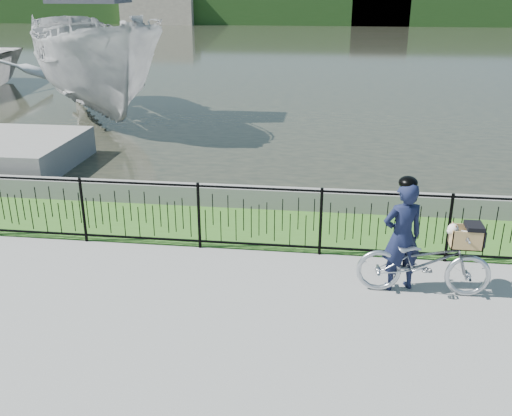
# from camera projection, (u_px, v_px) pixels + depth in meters

# --- Properties ---
(ground) EXTENTS (120.00, 120.00, 0.00)m
(ground) POSITION_uv_depth(u_px,v_px,m) (245.00, 300.00, 8.01)
(ground) COLOR gray
(ground) RESTS_ON ground
(grass_strip) EXTENTS (60.00, 2.00, 0.01)m
(grass_strip) POSITION_uv_depth(u_px,v_px,m) (266.00, 227.00, 10.41)
(grass_strip) COLOR #33631F
(grass_strip) RESTS_ON ground
(water) EXTENTS (120.00, 120.00, 0.00)m
(water) POSITION_uv_depth(u_px,v_px,m) (316.00, 50.00, 38.47)
(water) COLOR #292A20
(water) RESTS_ON ground
(quay_wall) EXTENTS (60.00, 0.30, 0.40)m
(quay_wall) POSITION_uv_depth(u_px,v_px,m) (271.00, 198.00, 11.26)
(quay_wall) COLOR slate
(quay_wall) RESTS_ON ground
(fence) EXTENTS (14.00, 0.06, 1.15)m
(fence) POSITION_uv_depth(u_px,v_px,m) (259.00, 219.00, 9.28)
(fence) COLOR black
(fence) RESTS_ON ground
(far_treeline) EXTENTS (120.00, 6.00, 3.00)m
(far_treeline) POSITION_uv_depth(u_px,v_px,m) (324.00, 10.00, 62.85)
(far_treeline) COLOR #214118
(far_treeline) RESTS_ON ground
(far_building_left) EXTENTS (8.00, 4.00, 4.00)m
(far_building_left) POSITION_uv_depth(u_px,v_px,m) (160.00, 5.00, 62.95)
(far_building_left) COLOR #A29482
(far_building_left) RESTS_ON ground
(far_building_right) EXTENTS (6.00, 3.00, 3.20)m
(far_building_right) POSITION_uv_depth(u_px,v_px,m) (380.00, 10.00, 60.72)
(far_building_right) COLOR #A29482
(far_building_right) RESTS_ON ground
(bicycle_rig) EXTENTS (1.86, 0.65, 1.12)m
(bicycle_rig) POSITION_uv_depth(u_px,v_px,m) (425.00, 261.00, 8.03)
(bicycle_rig) COLOR #A9AEB5
(bicycle_rig) RESTS_ON ground
(cyclist) EXTENTS (0.69, 0.56, 1.70)m
(cyclist) POSITION_uv_depth(u_px,v_px,m) (402.00, 235.00, 8.03)
(cyclist) COLOR black
(cyclist) RESTS_ON ground
(boat_near) EXTENTS (7.78, 9.10, 5.20)m
(boat_near) POSITION_uv_depth(u_px,v_px,m) (95.00, 61.00, 18.21)
(boat_near) COLOR #ABABAB
(boat_near) RESTS_ON water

